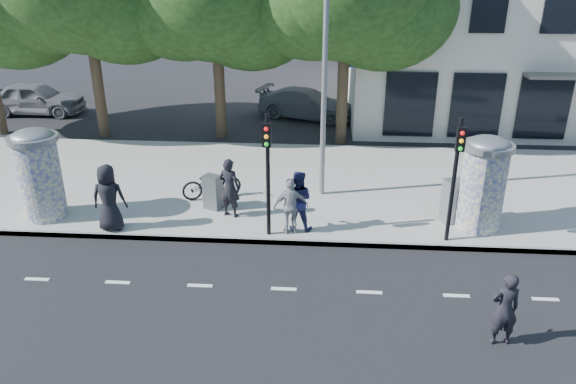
# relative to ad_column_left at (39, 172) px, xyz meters

# --- Properties ---
(ground) EXTENTS (120.00, 120.00, 0.00)m
(ground) POSITION_rel_ad_column_left_xyz_m (7.20, -4.50, -1.54)
(ground) COLOR black
(ground) RESTS_ON ground
(sidewalk) EXTENTS (40.00, 8.00, 0.15)m
(sidewalk) POSITION_rel_ad_column_left_xyz_m (7.20, 3.00, -1.46)
(sidewalk) COLOR gray
(sidewalk) RESTS_ON ground
(curb) EXTENTS (40.00, 0.10, 0.16)m
(curb) POSITION_rel_ad_column_left_xyz_m (7.20, -0.95, -1.46)
(curb) COLOR slate
(curb) RESTS_ON ground
(lane_dash_far) EXTENTS (32.00, 0.12, 0.01)m
(lane_dash_far) POSITION_rel_ad_column_left_xyz_m (7.20, -3.10, -1.53)
(lane_dash_far) COLOR silver
(lane_dash_far) RESTS_ON ground
(ad_column_left) EXTENTS (1.36, 1.36, 2.65)m
(ad_column_left) POSITION_rel_ad_column_left_xyz_m (0.00, 0.00, 0.00)
(ad_column_left) COLOR beige
(ad_column_left) RESTS_ON sidewalk
(ad_column_right) EXTENTS (1.36, 1.36, 2.65)m
(ad_column_right) POSITION_rel_ad_column_left_xyz_m (12.40, 0.20, 0.00)
(ad_column_right) COLOR beige
(ad_column_right) RESTS_ON sidewalk
(traffic_pole_near) EXTENTS (0.22, 0.31, 3.40)m
(traffic_pole_near) POSITION_rel_ad_column_left_xyz_m (6.60, -0.71, 0.69)
(traffic_pole_near) COLOR black
(traffic_pole_near) RESTS_ON sidewalk
(traffic_pole_far) EXTENTS (0.22, 0.31, 3.40)m
(traffic_pole_far) POSITION_rel_ad_column_left_xyz_m (11.40, -0.71, 0.69)
(traffic_pole_far) COLOR black
(traffic_pole_far) RESTS_ON sidewalk
(street_lamp) EXTENTS (0.25, 0.93, 8.00)m
(street_lamp) POSITION_rel_ad_column_left_xyz_m (8.00, 2.13, 3.26)
(street_lamp) COLOR slate
(street_lamp) RESTS_ON sidewalk
(ped_a) EXTENTS (0.96, 0.66, 1.90)m
(ped_a) POSITION_rel_ad_column_left_xyz_m (2.22, -0.65, -0.44)
(ped_a) COLOR black
(ped_a) RESTS_ON sidewalk
(ped_b) EXTENTS (0.74, 0.60, 1.77)m
(ped_b) POSITION_rel_ad_column_left_xyz_m (5.36, 0.42, -0.50)
(ped_b) COLOR black
(ped_b) RESTS_ON sidewalk
(ped_c) EXTENTS (0.91, 0.75, 1.72)m
(ped_c) POSITION_rel_ad_column_left_xyz_m (7.36, -0.29, -0.53)
(ped_c) COLOR #1D1F49
(ped_c) RESTS_ON sidewalk
(ped_e) EXTENTS (1.03, 0.72, 1.60)m
(ped_e) POSITION_rel_ad_column_left_xyz_m (7.20, -0.53, -0.59)
(ped_e) COLOR #A0A0A2
(ped_e) RESTS_ON sidewalk
(man_road) EXTENTS (0.64, 0.46, 1.62)m
(man_road) POSITION_rel_ad_column_left_xyz_m (11.72, -4.71, -0.73)
(man_road) COLOR black
(man_road) RESTS_ON ground
(bicycle) EXTENTS (1.31, 1.96, 0.98)m
(bicycle) POSITION_rel_ad_column_left_xyz_m (4.58, 1.65, -0.90)
(bicycle) COLOR black
(bicycle) RESTS_ON sidewalk
(cabinet_left) EXTENTS (0.60, 0.53, 1.05)m
(cabinet_left) POSITION_rel_ad_column_left_xyz_m (4.76, 0.89, -0.86)
(cabinet_left) COLOR #5D6061
(cabinet_left) RESTS_ON sidewalk
(cabinet_right) EXTENTS (0.73, 0.63, 1.28)m
(cabinet_right) POSITION_rel_ad_column_left_xyz_m (11.76, 0.49, -0.75)
(cabinet_right) COLOR gray
(cabinet_right) RESTS_ON sidewalk
(car_left) EXTENTS (1.82, 4.48, 1.52)m
(car_left) POSITION_rel_ad_column_left_xyz_m (-5.72, 11.05, -0.78)
(car_left) COLOR slate
(car_left) RESTS_ON ground
(car_right) EXTENTS (3.17, 4.95, 1.33)m
(car_right) POSITION_rel_ad_column_left_xyz_m (7.15, 11.41, -0.87)
(car_right) COLOR slate
(car_right) RESTS_ON ground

